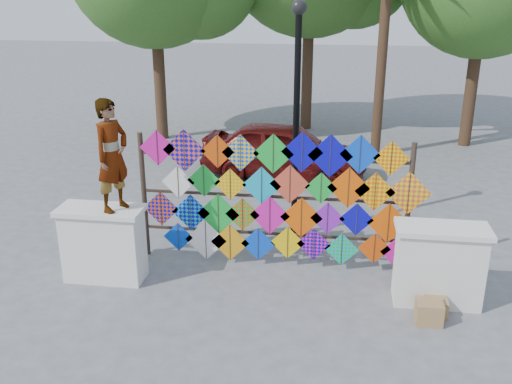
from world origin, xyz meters
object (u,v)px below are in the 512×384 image
sedan (284,150)px  lamppost (297,101)px  kite_rack (278,199)px  vendor_woman (112,155)px

sedan → lamppost: (0.54, -3.62, 1.98)m
sedan → kite_rack: bearing=-169.0°
vendor_woman → lamppost: bearing=-29.1°
vendor_woman → lamppost: (2.71, 2.20, 0.51)m
vendor_woman → sedan: size_ratio=0.43×
kite_rack → vendor_woman: bearing=-159.8°
vendor_woman → sedan: vendor_woman is taller
vendor_woman → sedan: 6.38m
vendor_woman → lamppost: lamppost is taller
vendor_woman → sedan: (2.18, 5.82, -1.47)m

